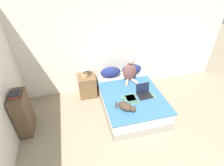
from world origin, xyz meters
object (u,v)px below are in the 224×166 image
object	(u,v)px
laptop_open	(144,93)
bookshelf	(23,113)
pillow_far	(132,69)
cat_tabby	(126,107)
pillow_near	(110,72)
person_sitting	(130,71)
bed	(130,100)
table_lamp	(84,67)
book_stack_top	(15,94)
nightstand	(87,86)

from	to	relation	value
laptop_open	bookshelf	bearing A→B (deg)	176.27
pillow_far	cat_tabby	world-z (taller)	pillow_far
cat_tabby	bookshelf	world-z (taller)	bookshelf
pillow_near	pillow_far	world-z (taller)	same
person_sitting	bookshelf	xyz separation A→B (m)	(-2.57, -0.65, -0.28)
pillow_near	laptop_open	distance (m)	1.15
bed	table_lamp	xyz separation A→B (m)	(-1.01, 0.77, 0.66)
bookshelf	person_sitting	bearing A→B (deg)	14.09
pillow_near	book_stack_top	size ratio (longest dim) A/B	2.36
cat_tabby	book_stack_top	distance (m)	2.22
bookshelf	book_stack_top	size ratio (longest dim) A/B	4.17
pillow_far	bookshelf	world-z (taller)	bookshelf
cat_tabby	table_lamp	bearing A→B (deg)	164.98
book_stack_top	bed	bearing A→B (deg)	3.22
table_lamp	person_sitting	bearing A→B (deg)	-12.65
bed	pillow_near	xyz separation A→B (m)	(-0.31, 0.81, 0.38)
cat_tabby	pillow_near	bearing A→B (deg)	137.13
pillow_far	cat_tabby	size ratio (longest dim) A/B	1.23
laptop_open	table_lamp	world-z (taller)	table_lamp
nightstand	pillow_far	bearing A→B (deg)	2.06
bed	person_sitting	size ratio (longest dim) A/B	2.89
laptop_open	bed	bearing A→B (deg)	143.41
bed	laptop_open	world-z (taller)	laptop_open
book_stack_top	pillow_near	bearing A→B (deg)	23.93
person_sitting	cat_tabby	distance (m)	1.18
pillow_far	bookshelf	size ratio (longest dim) A/B	0.57
bed	nightstand	xyz separation A→B (m)	(-0.97, 0.76, 0.07)
person_sitting	bookshelf	bearing A→B (deg)	-165.91
person_sitting	nightstand	distance (m)	1.23
bookshelf	book_stack_top	bearing A→B (deg)	-175.95
laptop_open	book_stack_top	size ratio (longest dim) A/B	1.48
book_stack_top	person_sitting	bearing A→B (deg)	14.07
person_sitting	laptop_open	world-z (taller)	person_sitting
person_sitting	book_stack_top	world-z (taller)	person_sitting
nightstand	bed	bearing A→B (deg)	-38.12
bookshelf	table_lamp	bearing A→B (deg)	32.40
pillow_far	nightstand	bearing A→B (deg)	-177.94
person_sitting	nightstand	world-z (taller)	person_sitting
pillow_near	nightstand	world-z (taller)	pillow_near
pillow_near	book_stack_top	xyz separation A→B (m)	(-2.13, -0.95, 0.39)
person_sitting	nightstand	xyz separation A→B (m)	(-1.11, 0.25, -0.46)
pillow_far	table_lamp	distance (m)	1.35
bed	pillow_near	size ratio (longest dim) A/B	3.52
pillow_far	person_sitting	xyz separation A→B (m)	(-0.17, -0.30, 0.15)
pillow_near	bed	bearing A→B (deg)	-69.16
pillow_near	nightstand	size ratio (longest dim) A/B	0.91
laptop_open	table_lamp	xyz separation A→B (m)	(-1.28, 0.95, 0.36)
cat_tabby	table_lamp	distance (m)	1.54
bed	table_lamp	bearing A→B (deg)	142.89
pillow_near	person_sitting	distance (m)	0.56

